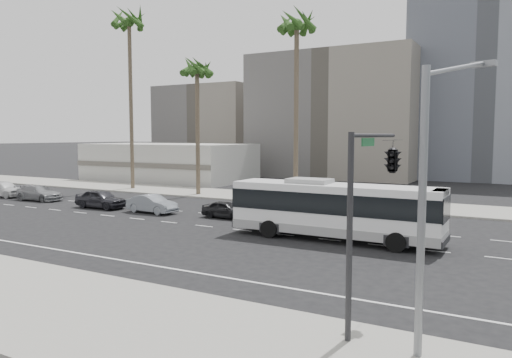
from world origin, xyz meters
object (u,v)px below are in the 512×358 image
Objects in this scene: palm_mid at (197,72)px; traffic_signal at (389,164)px; palm_far at (129,26)px; city_bus at (334,208)px; car_e at (3,189)px; car_c at (101,199)px; car_b at (152,204)px; palm_near at (297,29)px; streetlight_corner at (431,187)px; car_a at (226,210)px; car_d at (39,193)px.

traffic_signal is at bearing -43.94° from palm_mid.
traffic_signal is at bearing -35.82° from palm_far.
traffic_signal is 35.91m from palm_mid.
car_e is at bearing 175.12° from city_bus.
car_c is 0.23× the size of palm_far.
palm_near reaches higher than car_b.
streetlight_corner reaches higher than car_c.
streetlight_corner is at bearing -132.96° from car_a.
palm_near reaches higher than city_bus.
car_a is at bearing 144.36° from traffic_signal.
palm_far reaches higher than palm_near.
car_c is 8.85m from car_d.
car_e is 0.28× the size of palm_near.
palm_mid is (-9.94, 10.33, 11.88)m from car_a.
car_a is at bearing -91.94° from car_e.
city_bus is at bearing -97.02° from car_c.
car_b is 14.33m from car_d.
traffic_signal is at bearing -110.67° from car_e.
streetlight_corner reaches higher than car_a.
car_d is at bearing -153.05° from palm_near.
city_bus is 26.16m from palm_mid.
traffic_signal is at bearing 142.22° from streetlight_corner.
streetlight_corner is 0.61× the size of palm_mid.
traffic_signal reaches higher than car_e.
streetlight_corner reaches higher than traffic_signal.
traffic_signal is at bearing -113.73° from car_d.
car_a is 18.58m from palm_near.
palm_mid is (16.38, 10.42, 11.69)m from car_e.
palm_far reaches higher than car_e.
palm_far reaches higher than palm_mid.
car_b is 25.11m from palm_far.
palm_near is (12.77, 11.69, 14.94)m from car_c.
streetlight_corner is at bearing -44.83° from palm_mid.
palm_mid is at bearing -48.75° from car_d.
car_e is 44.19m from traffic_signal.
palm_near is at bearing 2.55° from palm_mid.
car_c is 14.35m from car_e.
car_c is at bearing -57.43° from palm_far.
car_e reaches higher than car_b.
streetlight_corner is (37.96, -16.41, 4.02)m from car_d.
streetlight_corner is at bearing -48.19° from traffic_signal.
car_b is 20.28m from palm_near.
car_c is at bearing -137.55° from palm_near.
car_c is 0.96× the size of car_e.
car_d is at bearing 165.83° from traffic_signal.
palm_far is (-7.79, 12.20, 17.50)m from car_c.
city_bus is 30.67m from car_d.
streetlight_corner reaches higher than city_bus.
car_a is 28.83m from palm_far.
car_a is 26.33m from car_e.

